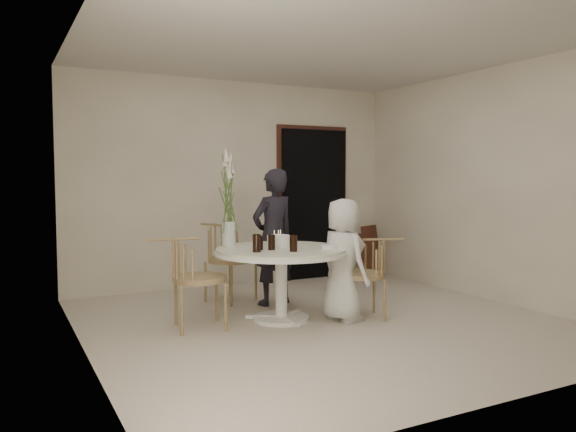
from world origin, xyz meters
name	(u,v)px	position (x,y,z in m)	size (l,w,h in m)	color
ground	(324,322)	(0.00, 0.00, 0.00)	(4.50, 4.50, 0.00)	beige
room_shell	(325,158)	(0.00, 0.00, 1.62)	(4.50, 4.50, 4.50)	beige
doorway	(314,204)	(1.15, 2.19, 1.05)	(1.00, 0.10, 2.10)	black
door_trim	(312,200)	(1.15, 2.23, 1.11)	(1.12, 0.03, 2.22)	#532A1C
table	(281,259)	(-0.35, 0.25, 0.62)	(1.33, 1.33, 0.73)	white
picture_frame	(369,251)	(1.95, 1.95, 0.36)	(0.55, 0.04, 0.73)	#532A1C
chair_far	(223,251)	(-0.53, 1.41, 0.58)	(0.63, 0.65, 0.90)	#9D8455
chair_right	(373,266)	(0.53, -0.07, 0.53)	(0.58, 0.56, 0.82)	#9D8455
chair_left	(187,269)	(-1.29, 0.37, 0.57)	(0.57, 0.54, 0.88)	#9D8455
girl	(273,237)	(-0.11, 0.93, 0.76)	(0.56, 0.37, 1.53)	black
boy	(343,260)	(0.19, -0.05, 0.61)	(0.60, 0.39, 1.23)	silver
birthday_cake	(278,240)	(-0.29, 0.42, 0.79)	(0.23, 0.23, 0.16)	white
cola_tumbler_a	(257,243)	(-0.69, 0.10, 0.81)	(0.08, 0.08, 0.17)	black
cola_tumbler_b	(293,243)	(-0.36, -0.03, 0.81)	(0.07, 0.07, 0.16)	black
cola_tumbler_c	(260,243)	(-0.60, 0.23, 0.80)	(0.06, 0.06, 0.14)	black
cola_tumbler_d	(272,242)	(-0.50, 0.17, 0.80)	(0.07, 0.07, 0.15)	black
plate_stack	(330,246)	(0.05, -0.03, 0.75)	(0.20, 0.20, 0.05)	white
flower_vase	(228,199)	(-0.77, 0.61, 1.21)	(0.14, 0.14, 1.02)	silver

